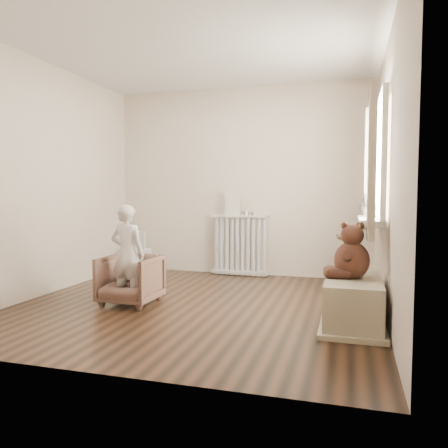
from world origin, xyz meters
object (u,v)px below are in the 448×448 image
(child, at_px, (128,254))
(teddy_bear, at_px, (352,248))
(toy_vanity, at_px, (136,252))
(armchair, at_px, (130,280))
(toy_bench, at_px, (353,303))
(plush_cat, at_px, (368,207))
(radiator, at_px, (240,247))

(child, relative_size, teddy_bear, 2.12)
(toy_vanity, height_order, armchair, toy_vanity)
(toy_bench, bearing_deg, plush_cat, 80.96)
(child, distance_m, teddy_bear, 2.18)
(teddy_bear, bearing_deg, plush_cat, 76.53)
(armchair, bearing_deg, child, -88.70)
(radiator, distance_m, teddy_bear, 2.47)
(radiator, bearing_deg, child, -110.04)
(toy_vanity, relative_size, toy_bench, 0.66)
(armchair, height_order, plush_cat, plush_cat)
(armchair, bearing_deg, radiator, 70.76)
(toy_bench, distance_m, teddy_bear, 0.47)
(toy_vanity, distance_m, plush_cat, 3.46)
(armchair, xyz_separation_m, child, (0.00, -0.05, 0.27))
(armchair, height_order, toy_bench, armchair)
(child, xyz_separation_m, plush_cat, (2.33, 0.80, 0.48))
(child, bearing_deg, teddy_bear, 179.88)
(radiator, bearing_deg, toy_vanity, -178.91)
(child, relative_size, toy_bench, 1.15)
(radiator, xyz_separation_m, child, (-0.69, -1.90, 0.13))
(radiator, bearing_deg, plush_cat, -34.08)
(radiator, distance_m, toy_bench, 2.49)
(radiator, bearing_deg, teddy_bear, -52.89)
(armchair, xyz_separation_m, teddy_bear, (2.17, -0.10, 0.42))
(child, bearing_deg, toy_bench, 179.11)
(child, height_order, teddy_bear, child)
(armchair, bearing_deg, toy_bench, -2.20)
(teddy_bear, distance_m, plush_cat, 0.92)
(armchair, distance_m, teddy_bear, 2.22)
(radiator, height_order, child, child)
(radiator, distance_m, child, 2.03)
(teddy_bear, bearing_deg, toy_vanity, 144.68)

